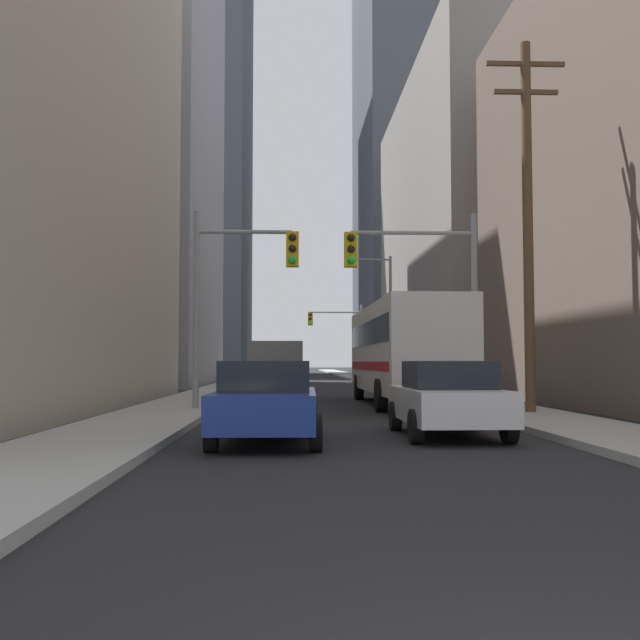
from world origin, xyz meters
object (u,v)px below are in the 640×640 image
(sedan_white, at_px, (447,398))
(traffic_signal_far_right, at_px, (338,329))
(city_bus, at_px, (403,349))
(traffic_signal_near_right, at_px, (418,277))
(sedan_blue, at_px, (266,402))
(cargo_van_grey, at_px, (277,367))
(sedan_beige, at_px, (272,386))
(traffic_signal_near_left, at_px, (241,278))

(sedan_white, xyz_separation_m, traffic_signal_far_right, (0.56, 43.83, 3.29))
(city_bus, xyz_separation_m, traffic_signal_near_right, (-0.05, -3.33, 2.13))
(sedan_blue, distance_m, traffic_signal_far_right, 45.29)
(city_bus, bearing_deg, cargo_van_grey, 137.45)
(sedan_blue, bearing_deg, traffic_signal_near_right, 63.27)
(sedan_beige, xyz_separation_m, traffic_signal_far_right, (4.27, 36.24, 3.29))
(city_bus, height_order, traffic_signal_near_right, traffic_signal_near_right)
(city_bus, xyz_separation_m, cargo_van_grey, (-4.40, 4.04, -0.64))
(sedan_blue, bearing_deg, city_bus, 69.90)
(cargo_van_grey, distance_m, traffic_signal_far_right, 29.55)
(sedan_blue, relative_size, sedan_beige, 1.01)
(cargo_van_grey, relative_size, traffic_signal_near_left, 0.87)
(cargo_van_grey, xyz_separation_m, sedan_white, (3.67, -14.72, -0.52))
(traffic_signal_near_left, xyz_separation_m, traffic_signal_far_right, (5.21, 36.48, 0.06))
(traffic_signal_near_right, relative_size, traffic_signal_far_right, 1.00)
(cargo_van_grey, xyz_separation_m, traffic_signal_near_right, (4.35, -7.36, 2.77))
(city_bus, distance_m, traffic_signal_far_right, 33.22)
(sedan_blue, xyz_separation_m, sedan_beige, (-0.11, 8.74, 0.00))
(cargo_van_grey, bearing_deg, sedan_white, -75.98)
(sedan_white, height_order, traffic_signal_near_left, traffic_signal_near_left)
(traffic_signal_far_right, bearing_deg, traffic_signal_near_left, -98.13)
(city_bus, distance_m, sedan_beige, 5.53)
(traffic_signal_near_left, bearing_deg, cargo_van_grey, 82.42)
(city_bus, height_order, traffic_signal_near_left, traffic_signal_near_left)
(cargo_van_grey, bearing_deg, traffic_signal_far_right, 81.73)
(sedan_beige, distance_m, traffic_signal_near_left, 3.38)
(traffic_signal_far_right, bearing_deg, sedan_white, -90.73)
(sedan_white, relative_size, sedan_beige, 1.00)
(traffic_signal_near_right, distance_m, traffic_signal_far_right, 36.47)
(city_bus, xyz_separation_m, sedan_white, (-0.72, -10.68, -1.16))
(city_bus, distance_m, sedan_white, 10.77)
(sedan_blue, relative_size, traffic_signal_far_right, 0.71)
(sedan_beige, height_order, traffic_signal_near_left, traffic_signal_near_left)
(sedan_white, xyz_separation_m, traffic_signal_near_right, (0.68, 7.36, 3.28))
(traffic_signal_near_right, xyz_separation_m, traffic_signal_far_right, (-0.12, 36.47, 0.01))
(traffic_signal_near_right, bearing_deg, traffic_signal_far_right, 90.19)
(city_bus, xyz_separation_m, sedan_beige, (-4.44, -3.09, -1.16))
(sedan_blue, bearing_deg, sedan_beige, 90.73)
(traffic_signal_far_right, bearing_deg, cargo_van_grey, -98.27)
(sedan_beige, distance_m, traffic_signal_far_right, 36.64)
(traffic_signal_far_right, bearing_deg, sedan_beige, -96.72)
(cargo_van_grey, height_order, sedan_white, cargo_van_grey)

